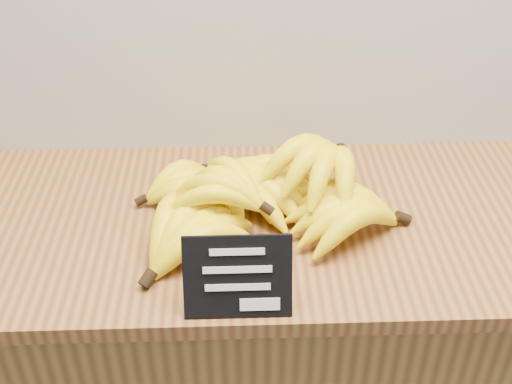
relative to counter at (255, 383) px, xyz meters
name	(u,v)px	position (x,y,z in m)	size (l,w,h in m)	color
counter	(255,383)	(0.00, 0.00, 0.00)	(1.35, 0.50, 0.90)	olive
counter_top	(255,222)	(0.00, 0.00, 0.47)	(1.38, 0.54, 0.03)	#925D2D
chalkboard_sign	(238,277)	(-0.03, -0.23, 0.54)	(0.16, 0.01, 0.13)	black
banana_pile	(262,193)	(0.01, 0.00, 0.53)	(0.53, 0.37, 0.13)	#FFED0A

